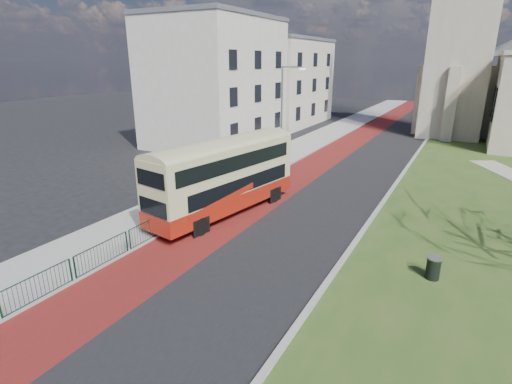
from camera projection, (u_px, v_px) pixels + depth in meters
The scene contains 12 objects.
ground at pixel (207, 248), 19.10m from camera, with size 160.00×160.00×0.00m, color black.
road_carriageway at pixel (352, 162), 35.14m from camera, with size 9.00×120.00×0.01m, color black.
bus_lane at pixel (323, 159), 36.35m from camera, with size 3.40×120.00×0.01m, color #591414.
pavement_west at pixel (285, 154), 38.05m from camera, with size 4.00×120.00×0.12m, color gray.
kerb_west at pixel (304, 156), 37.14m from camera, with size 0.25×120.00×0.13m, color #999993.
kerb_east at pixel (410, 163), 34.72m from camera, with size 0.25×80.00×0.13m, color #999993.
pedestrian_railing at pixel (205, 202), 23.59m from camera, with size 0.07×24.00×1.12m.
street_block_near at pixel (216, 81), 41.74m from camera, with size 10.30×14.30×13.00m.
street_block_far at pixel (280, 81), 55.35m from camera, with size 10.30×16.30×11.50m.
streetlamp at pixel (283, 108), 34.66m from camera, with size 2.13×0.18×8.00m.
bus at pixel (224, 174), 22.67m from camera, with size 4.05×10.37×4.23m.
litter_bin at pixel (433, 268), 16.23m from camera, with size 0.79×0.79×0.95m.
Camera 1 is at (10.25, -14.11, 8.56)m, focal length 28.00 mm.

